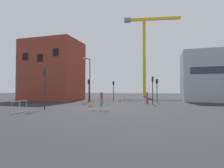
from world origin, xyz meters
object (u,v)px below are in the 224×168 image
streetlamp_tall (89,76)px  traffic_cone_striped (91,105)px  traffic_light_corner (153,86)px  traffic_cone_by_barrier (120,100)px  construction_crane (145,45)px  traffic_light_verge (157,87)px  traffic_light_near (89,87)px  pedestrian_waiting (102,97)px  pedestrian_walking (147,97)px  traffic_light_island (113,87)px  traffic_light_median (45,82)px

streetlamp_tall → traffic_cone_striped: (3.75, -7.91, -4.03)m
traffic_light_corner → traffic_cone_by_barrier: traffic_light_corner is taller
construction_crane → traffic_light_verge: 27.08m
construction_crane → traffic_light_near: 30.43m
traffic_cone_striped → traffic_cone_by_barrier: 10.17m
traffic_light_corner → traffic_cone_striped: size_ratio=7.51×
construction_crane → pedestrian_waiting: 33.18m
traffic_light_near → traffic_light_verge: traffic_light_verge is taller
traffic_cone_striped → pedestrian_walking: bearing=48.8°
traffic_light_corner → traffic_light_near: size_ratio=1.07×
traffic_light_verge → pedestrian_waiting: traffic_light_verge is taller
pedestrian_walking → traffic_cone_striped: bearing=-131.2°
streetlamp_tall → pedestrian_walking: streetlamp_tall is taller
construction_crane → traffic_light_verge: (4.32, -23.60, -12.55)m
traffic_light_island → pedestrian_walking: (7.07, -6.53, -1.49)m
traffic_light_island → pedestrian_waiting: bearing=-81.9°
streetlamp_tall → pedestrian_walking: (9.76, -1.05, -3.28)m
traffic_light_near → traffic_cone_by_barrier: 6.49m
traffic_light_median → traffic_cone_by_barrier: traffic_light_median is taller
pedestrian_walking → streetlamp_tall: bearing=173.8°
traffic_light_corner → traffic_light_verge: (0.44, 3.23, -0.11)m
streetlamp_tall → traffic_light_verge: (11.08, 0.86, -1.77)m
construction_crane → traffic_light_median: size_ratio=5.42×
traffic_light_verge → construction_crane: bearing=100.4°
construction_crane → traffic_cone_by_barrier: size_ratio=46.72×
traffic_light_island → traffic_cone_striped: bearing=-85.5°
traffic_light_median → pedestrian_waiting: bearing=60.7°
pedestrian_walking → traffic_cone_by_barrier: (-4.93, 3.26, -0.75)m
traffic_light_median → traffic_light_verge: size_ratio=1.15×
streetlamp_tall → construction_crane: bearing=74.6°
streetlamp_tall → traffic_cone_striped: bearing=-64.7°
pedestrian_waiting → traffic_light_verge: bearing=43.0°
streetlamp_tall → traffic_cone_striped: 9.63m
traffic_cone_striped → traffic_cone_by_barrier: traffic_cone_striped is taller
traffic_cone_striped → traffic_light_corner: bearing=38.8°
traffic_light_island → traffic_light_verge: size_ratio=0.99×
streetlamp_tall → traffic_light_verge: streetlamp_tall is taller
traffic_cone_striped → traffic_light_median: bearing=-127.0°
streetlamp_tall → pedestrian_walking: bearing=-6.2°
traffic_light_median → traffic_cone_striped: traffic_light_median is taller
streetlamp_tall → traffic_light_island: size_ratio=2.00×
traffic_light_verge → pedestrian_waiting: (-6.82, -6.36, -1.48)m
streetlamp_tall → pedestrian_waiting: bearing=-52.2°
traffic_light_island → traffic_cone_by_barrier: 4.51m
traffic_light_near → traffic_light_verge: bearing=19.5°
streetlamp_tall → traffic_light_island: streetlamp_tall is taller
traffic_light_island → traffic_light_corner: bearing=-44.6°
streetlamp_tall → traffic_cone_striped: streetlamp_tall is taller
streetlamp_tall → pedestrian_walking: size_ratio=4.34×
construction_crane → traffic_light_near: (-5.62, -27.12, -12.61)m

